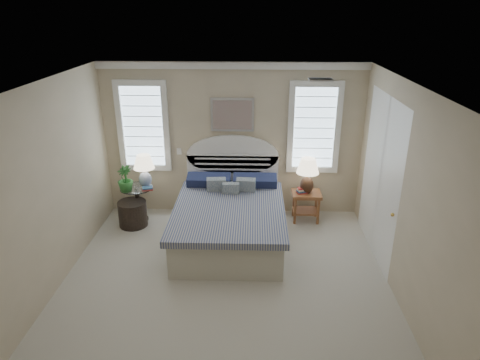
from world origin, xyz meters
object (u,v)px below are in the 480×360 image
bed (230,217)px  nightstand_right (306,200)px  lamp_left (144,167)px  lamp_right (308,172)px  floor_pot (133,214)px  side_table_left (138,200)px

bed → nightstand_right: (1.30, 0.69, 0.00)m
bed → lamp_left: bed is taller
nightstand_right → lamp_right: bearing=103.9°
lamp_right → lamp_left: bearing=-178.6°
nightstand_right → lamp_right: (-0.00, 0.02, 0.53)m
nightstand_right → floor_pot: nightstand_right is taller
bed → side_table_left: 1.75m
bed → floor_pot: 1.75m
side_table_left → nightstand_right: 2.95m
bed → side_table_left: bed is taller
lamp_left → nightstand_right: bearing=1.1°
side_table_left → floor_pot: side_table_left is taller
floor_pot → lamp_right: (2.99, 0.31, 0.69)m
side_table_left → floor_pot: bearing=-103.8°
bed → lamp_left: size_ratio=3.90×
bed → lamp_right: size_ratio=3.62×
bed → lamp_right: bearing=28.7°
bed → nightstand_right: 1.47m
lamp_right → side_table_left: bearing=-177.7°
nightstand_right → floor_pot: 3.02m
bed → floor_pot: (-1.70, 0.40, -0.16)m
lamp_right → floor_pot: bearing=-174.0°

